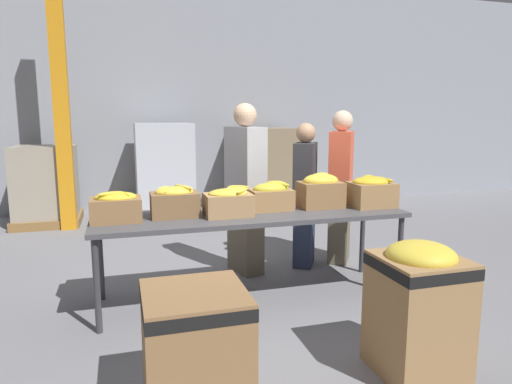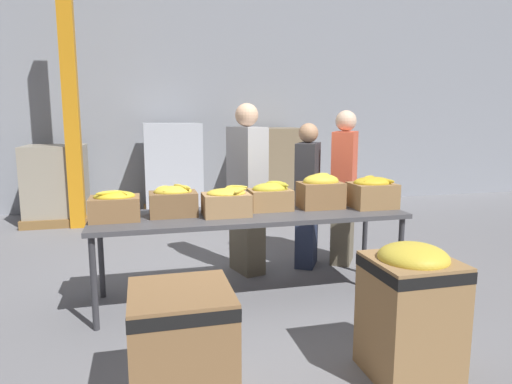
% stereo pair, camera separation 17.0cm
% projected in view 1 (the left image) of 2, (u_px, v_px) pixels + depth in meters
% --- Properties ---
extents(ground_plane, '(30.00, 30.00, 0.00)m').
position_uv_depth(ground_plane, '(252.00, 297.00, 4.15)').
color(ground_plane, gray).
extents(wall_back, '(16.00, 0.08, 4.00)m').
position_uv_depth(wall_back, '(182.00, 95.00, 8.04)').
color(wall_back, '#9399A3').
rests_on(wall_back, ground_plane).
extents(sorting_table, '(2.73, 0.79, 0.78)m').
position_uv_depth(sorting_table, '(252.00, 219.00, 4.03)').
color(sorting_table, '#4C4C51').
rests_on(sorting_table, ground_plane).
extents(banana_box_0, '(0.40, 0.30, 0.26)m').
position_uv_depth(banana_box_0, '(116.00, 206.00, 3.69)').
color(banana_box_0, olive).
rests_on(banana_box_0, sorting_table).
extents(banana_box_1, '(0.40, 0.29, 0.27)m').
position_uv_depth(banana_box_1, '(175.00, 201.00, 3.87)').
color(banana_box_1, olive).
rests_on(banana_box_1, sorting_table).
extents(banana_box_2, '(0.41, 0.31, 0.25)m').
position_uv_depth(banana_box_2, '(228.00, 202.00, 3.90)').
color(banana_box_2, tan).
rests_on(banana_box_2, sorting_table).
extents(banana_box_3, '(0.38, 0.27, 0.26)m').
position_uv_depth(banana_box_3, '(271.00, 196.00, 4.15)').
color(banana_box_3, '#A37A4C').
rests_on(banana_box_3, sorting_table).
extents(banana_box_4, '(0.40, 0.30, 0.32)m').
position_uv_depth(banana_box_4, '(320.00, 190.00, 4.26)').
color(banana_box_4, olive).
rests_on(banana_box_4, sorting_table).
extents(banana_box_5, '(0.40, 0.33, 0.29)m').
position_uv_depth(banana_box_5, '(371.00, 191.00, 4.31)').
color(banana_box_5, '#A37A4C').
rests_on(banana_box_5, sorting_table).
extents(volunteer_0, '(0.39, 0.47, 1.56)m').
position_uv_depth(volunteer_0, '(305.00, 196.00, 4.95)').
color(volunteer_0, '#2D3856').
rests_on(volunteer_0, ground_plane).
extents(volunteer_1, '(0.36, 0.52, 1.76)m').
position_uv_depth(volunteer_1, '(245.00, 190.00, 4.71)').
color(volunteer_1, '#6B604C').
rests_on(volunteer_1, ground_plane).
extents(volunteer_2, '(0.44, 0.50, 1.69)m').
position_uv_depth(volunteer_2, '(340.00, 188.00, 5.08)').
color(volunteer_2, '#6B604C').
rests_on(volunteer_2, ground_plane).
extents(donation_bin_0, '(0.56, 0.56, 0.70)m').
position_uv_depth(donation_bin_0, '(196.00, 348.00, 2.49)').
color(donation_bin_0, olive).
rests_on(donation_bin_0, ground_plane).
extents(donation_bin_1, '(0.51, 0.51, 0.86)m').
position_uv_depth(donation_bin_1, '(418.00, 304.00, 2.87)').
color(donation_bin_1, '#A37A4C').
rests_on(donation_bin_1, ground_plane).
extents(support_pillar, '(0.21, 0.21, 4.00)m').
position_uv_depth(support_pillar, '(60.00, 90.00, 6.39)').
color(support_pillar, orange).
rests_on(support_pillar, ground_plane).
extents(pallet_stack_0, '(0.95, 0.95, 1.20)m').
position_uv_depth(pallet_stack_0, '(46.00, 186.00, 6.91)').
color(pallet_stack_0, olive).
rests_on(pallet_stack_0, ground_plane).
extents(pallet_stack_1, '(1.11, 1.11, 1.43)m').
position_uv_depth(pallet_stack_1, '(264.00, 170.00, 7.98)').
color(pallet_stack_1, olive).
rests_on(pallet_stack_1, ground_plane).
extents(pallet_stack_2, '(0.97, 0.97, 1.52)m').
position_uv_depth(pallet_stack_2, '(164.00, 171.00, 7.43)').
color(pallet_stack_2, olive).
rests_on(pallet_stack_2, ground_plane).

